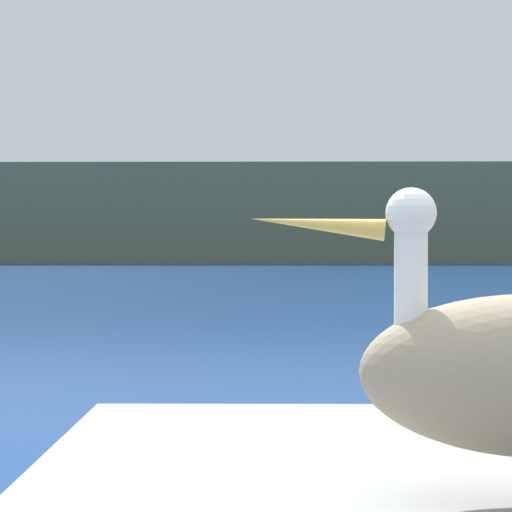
% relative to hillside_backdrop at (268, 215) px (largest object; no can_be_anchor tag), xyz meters
% --- Properties ---
extents(hillside_backdrop, '(140.00, 10.05, 8.47)m').
position_rel_hillside_backdrop_xyz_m(hillside_backdrop, '(0.00, 0.00, 0.00)').
color(hillside_backdrop, '#5B664C').
rests_on(hillside_backdrop, ground).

